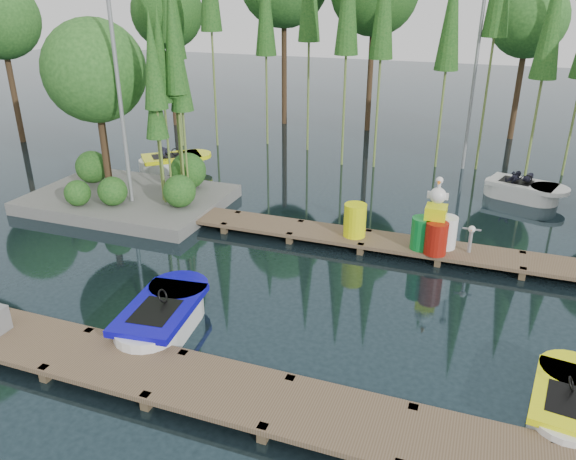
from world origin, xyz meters
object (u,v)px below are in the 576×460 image
(boat_yellow_far, at_px, (173,163))
(drum_cluster, at_px, (435,229))
(yellow_barrel, at_px, (355,220))
(island, at_px, (115,106))
(boat_blue, at_px, (163,318))

(boat_yellow_far, relative_size, drum_cluster, 1.50)
(drum_cluster, bearing_deg, yellow_barrel, 175.94)
(island, bearing_deg, boat_yellow_far, 95.08)
(island, xyz_separation_m, yellow_barrel, (8.01, -0.79, -2.42))
(island, relative_size, boat_yellow_far, 2.28)
(boat_yellow_far, height_order, drum_cluster, drum_cluster)
(boat_blue, bearing_deg, drum_cluster, 40.62)
(boat_yellow_far, xyz_separation_m, yellow_barrel, (8.33, -4.35, 0.46))
(island, xyz_separation_m, boat_blue, (5.27, -6.22, -2.90))
(island, bearing_deg, yellow_barrel, -5.64)
(island, height_order, drum_cluster, island)
(drum_cluster, bearing_deg, boat_blue, -132.78)
(yellow_barrel, distance_m, drum_cluster, 2.16)
(drum_cluster, bearing_deg, boat_yellow_far, 156.76)
(boat_blue, bearing_deg, boat_yellow_far, 113.15)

